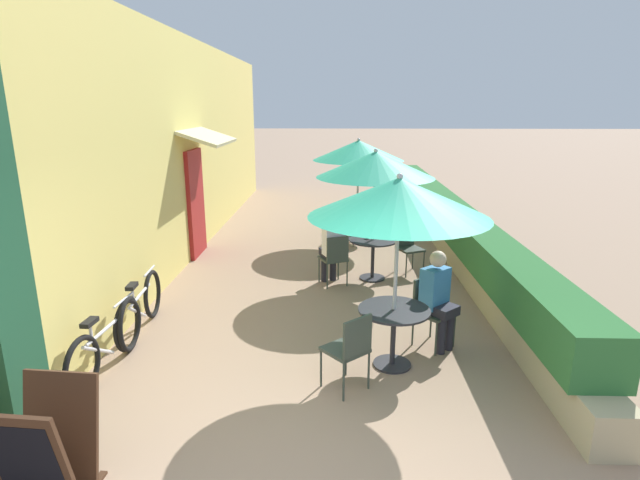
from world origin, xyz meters
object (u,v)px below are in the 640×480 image
(patio_table_mid, at_px, (373,250))
(coffee_cup_mid, at_px, (368,236))
(menu_board, at_px, (45,444))
(patio_umbrella_far, at_px, (358,150))
(cafe_chair_far_left, at_px, (346,224))
(cafe_chair_near_right, at_px, (430,306))
(seated_patron_near_right, at_px, (438,296))
(patio_umbrella_mid, at_px, (375,165))
(cafe_chair_far_right, at_px, (367,211))
(cafe_chair_near_left, at_px, (350,346))
(patio_table_near, at_px, (394,324))
(coffee_cup_far, at_px, (364,207))
(cafe_chair_mid_right, at_px, (408,245))
(bicycle_second, at_px, (141,307))
(patio_umbrella_near, at_px, (399,198))
(seated_patron_mid_left, at_px, (332,245))
(cafe_chair_mid_left, at_px, (335,256))
(bicycle_leaning, at_px, (106,343))
(patio_table_far, at_px, (357,217))

(patio_table_mid, distance_m, coffee_cup_mid, 0.25)
(menu_board, bearing_deg, patio_umbrella_far, 74.93)
(coffee_cup_mid, bearing_deg, cafe_chair_far_left, 101.13)
(cafe_chair_near_right, distance_m, seated_patron_near_right, 0.20)
(patio_umbrella_mid, relative_size, cafe_chair_far_right, 2.58)
(cafe_chair_near_left, relative_size, patio_table_mid, 1.06)
(patio_table_near, xyz_separation_m, cafe_chair_near_left, (-0.51, -0.55, -0.01))
(seated_patron_near_right, xyz_separation_m, coffee_cup_far, (-0.63, 5.11, 0.06))
(patio_table_near, distance_m, cafe_chair_far_right, 6.30)
(patio_umbrella_far, relative_size, coffee_cup_far, 24.97)
(seated_patron_near_right, bearing_deg, cafe_chair_far_right, -126.40)
(patio_table_mid, relative_size, cafe_chair_mid_right, 0.94)
(coffee_cup_mid, bearing_deg, menu_board, -118.41)
(bicycle_second, bearing_deg, patio_umbrella_near, -17.78)
(cafe_chair_near_right, xyz_separation_m, seated_patron_mid_left, (-1.23, 2.18, 0.17))
(patio_umbrella_far, bearing_deg, patio_umbrella_mid, -86.37)
(patio_umbrella_far, relative_size, cafe_chair_far_right, 2.58)
(cafe_chair_far_right, relative_size, coffee_cup_far, 9.67)
(cafe_chair_mid_left, height_order, bicycle_leaning, cafe_chair_mid_left)
(patio_table_near, distance_m, seated_patron_near_right, 0.77)
(cafe_chair_near_right, xyz_separation_m, coffee_cup_far, (-0.56, 5.03, 0.23))
(seated_patron_mid_left, bearing_deg, bicycle_leaning, -154.44)
(patio_table_near, xyz_separation_m, cafe_chair_near_right, (0.51, 0.55, -0.01))
(patio_table_near, xyz_separation_m, coffee_cup_far, (-0.05, 5.58, 0.22))
(patio_table_mid, distance_m, seated_patron_mid_left, 0.77)
(seated_patron_mid_left, relative_size, cafe_chair_mid_right, 1.44)
(patio_umbrella_mid, bearing_deg, patio_table_far, 93.63)
(cafe_chair_near_left, distance_m, patio_umbrella_mid, 3.88)
(cafe_chair_near_right, relative_size, coffee_cup_mid, 9.67)
(patio_umbrella_near, height_order, bicycle_leaning, patio_umbrella_near)
(patio_table_far, height_order, patio_umbrella_far, patio_umbrella_far)
(cafe_chair_near_right, relative_size, seated_patron_near_right, 0.70)
(patio_umbrella_mid, bearing_deg, cafe_chair_near_right, -77.72)
(patio_umbrella_far, distance_m, cafe_chair_far_left, 1.65)
(seated_patron_mid_left, height_order, cafe_chair_far_left, seated_patron_mid_left)
(cafe_chair_near_right, relative_size, patio_table_far, 1.06)
(patio_table_near, bearing_deg, bicycle_leaning, -176.08)
(coffee_cup_mid, xyz_separation_m, menu_board, (-2.79, -5.15, -0.31))
(patio_umbrella_near, xyz_separation_m, seated_patron_mid_left, (-0.72, 2.73, -1.30))
(cafe_chair_near_right, height_order, seated_patron_mid_left, seated_patron_mid_left)
(cafe_chair_near_right, bearing_deg, seated_patron_mid_left, -101.78)
(patio_umbrella_far, distance_m, cafe_chair_far_right, 1.65)
(patio_table_near, distance_m, bicycle_leaning, 3.26)
(patio_table_far, relative_size, cafe_chair_far_right, 0.94)
(patio_umbrella_mid, xyz_separation_m, cafe_chair_mid_right, (0.66, 0.37, -1.47))
(cafe_chair_mid_left, relative_size, coffee_cup_far, 9.67)
(cafe_chair_mid_right, xyz_separation_m, cafe_chair_far_right, (-0.55, 2.93, 0.00))
(patio_umbrella_mid, relative_size, bicycle_second, 1.33)
(cafe_chair_mid_right, distance_m, menu_board, 6.48)
(seated_patron_mid_left, relative_size, cafe_chair_far_left, 1.44)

